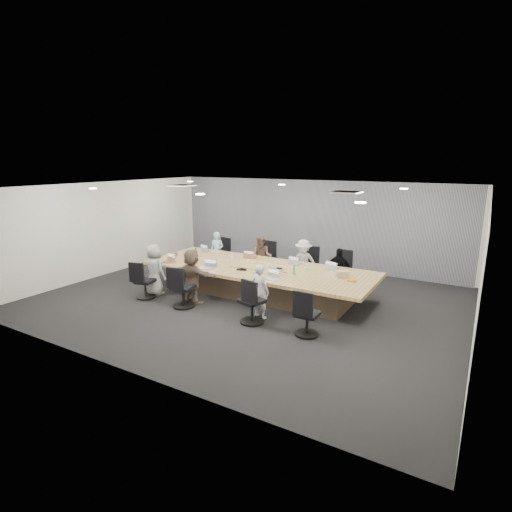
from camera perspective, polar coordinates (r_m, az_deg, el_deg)
The scene contains 41 objects.
floor at distance 10.11m, azimuth -1.15°, elevation -6.25°, with size 10.00×8.00×0.00m, color black.
ceiling at distance 9.54m, azimuth -1.23°, elevation 9.78°, with size 10.00×8.00×0.00m, color white.
wall_back at distance 13.25m, azimuth 7.88°, elevation 4.63°, with size 10.00×2.80×0.00m, color silver.
wall_front at distance 6.76m, azimuth -19.19°, elevation -4.68°, with size 10.00×2.80×0.00m, color silver.
wall_left at distance 13.01m, azimuth -20.39°, elevation 3.74°, with size 8.00×2.80×0.00m, color silver.
wall_right at distance 8.37m, azimuth 29.51°, elevation -2.27°, with size 8.00×2.80×0.00m, color silver.
curtain at distance 13.18m, azimuth 7.75°, elevation 4.59°, with size 9.80×0.04×2.80m, color gray.
conference_table at distance 10.40m, azimuth 0.28°, elevation -3.37°, with size 6.00×2.20×0.74m.
chair_0 at distance 12.97m, azimuth -4.69°, elevation -0.13°, with size 0.50×0.50×0.74m, color black, non-canonical shape.
chair_1 at distance 12.12m, azimuth 1.63°, elevation -0.80°, with size 0.57×0.57×0.85m, color black, non-canonical shape.
chair_2 at distance 11.57m, azimuth 7.43°, elevation -1.69°, with size 0.55×0.55×0.81m, color black, non-canonical shape.
chair_3 at distance 11.24m, azimuth 12.18°, elevation -2.33°, with size 0.55×0.55×0.82m, color black, non-canonical shape.
chair_4 at distance 10.50m, azimuth -15.54°, elevation -3.89°, with size 0.50×0.50×0.74m, color black, non-canonical shape.
chair_5 at distance 9.66m, azimuth -10.35°, elevation -4.88°, with size 0.55×0.55×0.82m, color black, non-canonical shape.
chair_6 at distance 8.60m, azimuth -0.57°, elevation -6.96°, with size 0.56×0.56×0.82m, color black, non-canonical shape.
chair_7 at distance 8.08m, azimuth 7.32°, elevation -8.74°, with size 0.51×0.51×0.75m, color black, non-canonical shape.
person_0 at distance 12.63m, azimuth -5.62°, elevation 0.64°, with size 0.45×0.30×1.24m, color #A6C8DD.
laptop_0 at distance 12.18m, azimuth -7.14°, elevation 0.74°, with size 0.28×0.19×0.02m, color #B2B2B7.
person_1 at distance 11.77m, azimuth 0.82°, elevation -0.14°, with size 0.62×0.48×1.28m, color brown.
laptop_1 at distance 11.29m, azimuth -0.55°, elevation -0.17°, with size 0.30×0.21×0.02m, color #8C6647.
person_2 at distance 11.20m, azimuth 6.77°, elevation -0.92°, with size 0.83×0.48×1.29m, color #AFAFAF.
laptop_2 at distance 10.69m, azimuth 5.60°, elevation -1.02°, with size 0.30×0.21×0.02m, color #B2B2B7.
person_3 at distance 10.87m, azimuth 11.64°, elevation -1.90°, with size 0.68×0.28×1.17m, color black.
laptop_3 at distance 10.32m, azimuth 10.70°, elevation -1.72°, with size 0.33×0.23×0.02m, color #B2B2B7.
person_4 at distance 10.65m, azimuth -14.31°, elevation -1.90°, with size 0.65×0.42×1.33m, color gray.
laptop_4 at distance 11.01m, azimuth -12.34°, elevation -0.84°, with size 0.35×0.24×0.02m, color #8C6647.
person_5 at distance 9.84m, azimuth -9.10°, elevation -2.84°, with size 1.26×0.40×1.36m, color brown.
laptop_5 at distance 10.23m, azimuth -7.17°, elevation -1.73°, with size 0.36×0.25×0.02m, color #B2B2B7.
person_6 at distance 8.82m, azimuth 0.59°, elevation -5.03°, with size 0.45×0.29×1.23m, color silver.
laptop_6 at distance 9.24m, azimuth 2.28°, elevation -3.31°, with size 0.33×0.23×0.02m, color #B2B2B7.
bottle_green_left at distance 11.57m, azimuth -8.57°, elevation 0.60°, with size 0.07×0.07×0.25m, color #3E8847.
bottle_green_right at distance 9.63m, azimuth 5.45°, elevation -1.97°, with size 0.07×0.07×0.24m, color #3E8847.
bottle_clear at distance 11.05m, azimuth -3.46°, elevation -0.01°, with size 0.06×0.06×0.20m, color silver.
cup_white_far at distance 10.67m, azimuth -1.14°, elevation -0.78°, with size 0.07×0.07×0.09m, color white.
cup_white_near at distance 10.01m, azimuth 7.09°, elevation -1.85°, with size 0.07×0.07×0.09m, color white.
mug_brown at distance 11.70m, azimuth -11.36°, elevation 0.26°, with size 0.08×0.08×0.10m, color brown.
mic_left at distance 10.01m, azimuth -2.29°, elevation -1.92°, with size 0.17×0.11×0.03m, color black.
mic_right at distance 10.13m, azimuth 3.33°, elevation -1.76°, with size 0.14×0.09×0.03m, color black.
stapler at distance 9.97m, azimuth -1.79°, elevation -1.91°, with size 0.16×0.04×0.06m, color black.
canvas_bag at distance 9.58m, azimuth 12.20°, elevation -2.56°, with size 0.29×0.18×0.16m, color tan.
snack_packet at distance 9.32m, azimuth 13.49°, elevation -3.46°, with size 0.18×0.12×0.04m, color #C47011.
Camera 1 is at (4.96, -8.12, 3.43)m, focal length 28.00 mm.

